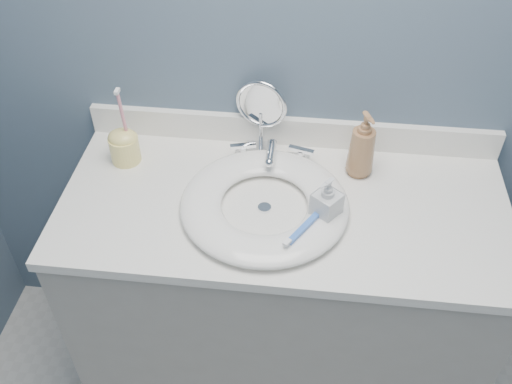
# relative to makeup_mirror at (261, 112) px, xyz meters

# --- Properties ---
(back_wall) EXTENTS (2.20, 0.02, 2.40)m
(back_wall) POSITION_rel_makeup_mirror_xyz_m (0.09, 0.04, 0.20)
(back_wall) COLOR #4D6173
(back_wall) RESTS_ON ground
(vanity_cabinet) EXTENTS (1.20, 0.55, 0.85)m
(vanity_cabinet) POSITION_rel_makeup_mirror_xyz_m (0.09, -0.24, -0.58)
(vanity_cabinet) COLOR #A7A399
(vanity_cabinet) RESTS_ON ground
(countertop) EXTENTS (1.22, 0.57, 0.03)m
(countertop) POSITION_rel_makeup_mirror_xyz_m (0.09, -0.24, -0.14)
(countertop) COLOR white
(countertop) RESTS_ON vanity_cabinet
(backsplash) EXTENTS (1.22, 0.02, 0.09)m
(backsplash) POSITION_rel_makeup_mirror_xyz_m (0.09, 0.02, -0.08)
(backsplash) COLOR white
(backsplash) RESTS_ON countertop
(basin) EXTENTS (0.45, 0.45, 0.04)m
(basin) POSITION_rel_makeup_mirror_xyz_m (0.04, -0.27, -0.11)
(basin) COLOR white
(basin) RESTS_ON countertop
(drain) EXTENTS (0.04, 0.04, 0.01)m
(drain) POSITION_rel_makeup_mirror_xyz_m (0.04, -0.27, -0.12)
(drain) COLOR silver
(drain) RESTS_ON countertop
(faucet) EXTENTS (0.25, 0.13, 0.07)m
(faucet) POSITION_rel_makeup_mirror_xyz_m (0.04, -0.07, -0.10)
(faucet) COLOR silver
(faucet) RESTS_ON countertop
(makeup_mirror) EXTENTS (0.15, 0.09, 0.23)m
(makeup_mirror) POSITION_rel_makeup_mirror_xyz_m (0.00, 0.00, 0.00)
(makeup_mirror) COLOR silver
(makeup_mirror) RESTS_ON countertop
(soap_bottle_amber) EXTENTS (0.10, 0.10, 0.20)m
(soap_bottle_amber) POSITION_rel_makeup_mirror_xyz_m (0.29, -0.09, -0.02)
(soap_bottle_amber) COLOR #976A44
(soap_bottle_amber) RESTS_ON countertop
(soap_bottle_clear) EXTENTS (0.09, 0.09, 0.14)m
(soap_bottle_clear) POSITION_rel_makeup_mirror_xyz_m (0.20, -0.30, -0.05)
(soap_bottle_clear) COLOR silver
(soap_bottle_clear) RESTS_ON countertop
(toothbrush_holder) EXTENTS (0.09, 0.09, 0.25)m
(toothbrush_holder) POSITION_rel_makeup_mirror_xyz_m (-0.38, -0.11, -0.07)
(toothbrush_holder) COLOR #F5E27A
(toothbrush_holder) RESTS_ON countertop
(toothbrush_lying) EXTENTS (0.10, 0.16, 0.02)m
(toothbrush_lying) POSITION_rel_makeup_mirror_xyz_m (0.15, -0.36, -0.08)
(toothbrush_lying) COLOR #3C70D5
(toothbrush_lying) RESTS_ON basin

